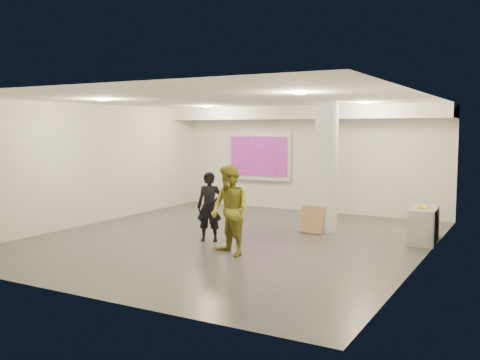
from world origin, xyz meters
The scene contains 20 objects.
floor centered at (0.00, 0.00, 0.00)m, with size 8.00×9.00×0.01m, color #373A3E.
ceiling centered at (0.00, 0.00, 3.00)m, with size 8.00×9.00×0.01m, color white.
wall_back centered at (0.00, 4.50, 1.50)m, with size 8.00×0.01×3.00m, color silver.
wall_front centered at (0.00, -4.50, 1.50)m, with size 8.00×0.01×3.00m, color silver.
wall_left centered at (-4.00, 0.00, 1.50)m, with size 0.01×9.00×3.00m, color silver.
wall_right centered at (4.00, 0.00, 1.50)m, with size 0.01×9.00×3.00m, color silver.
soffit_band centered at (0.00, 3.95, 2.82)m, with size 8.00×1.10×0.36m, color silver.
downlight_nw centered at (-2.20, 2.50, 2.98)m, with size 0.22×0.22×0.02m, color #FFE699.
downlight_ne centered at (2.20, 2.50, 2.98)m, with size 0.22×0.22×0.02m, color #FFE699.
downlight_sw centered at (-2.20, -1.50, 2.98)m, with size 0.22×0.22×0.02m, color #FFE699.
downlight_se centered at (2.20, -1.50, 2.98)m, with size 0.22×0.22×0.02m, color #FFE699.
column centered at (1.50, 1.80, 1.50)m, with size 0.52×0.52×3.00m, color silver.
projection_screen centered at (-1.60, 4.45, 1.53)m, with size 2.10×0.13×1.42m.
credenza centered at (3.72, 1.69, 0.37)m, with size 0.52×1.26×0.73m, color gray.
papers_stack centered at (3.68, 1.69, 0.74)m, with size 0.22×0.28×0.02m, color white.
postit_pad centered at (3.70, 1.62, 0.75)m, with size 0.20×0.28×0.03m, color #DEBA02.
cardboard_back centered at (1.33, 1.75, 0.25)m, with size 0.47×0.04×0.52m, color #9C6D4B.
cardboard_front centered at (1.31, 1.45, 0.31)m, with size 0.57×0.06×0.63m, color #9C6D4B.
woman centered at (-0.27, -0.44, 0.74)m, with size 0.54×0.35×1.48m, color black.
man centered at (0.74, -1.33, 0.86)m, with size 0.83×0.65×1.71m, color olive.
Camera 1 is at (5.72, -9.91, 2.39)m, focal length 40.00 mm.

